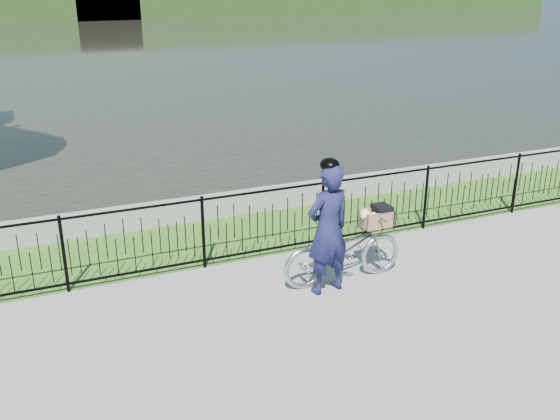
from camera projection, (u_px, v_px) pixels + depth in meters
name	position (u px, v px, depth m)	size (l,w,h in m)	color
ground	(309.00, 302.00, 8.54)	(120.00, 120.00, 0.00)	gray
grass_strip	(244.00, 234.00, 10.78)	(60.00, 2.00, 0.01)	#3A6920
water	(70.00, 50.00, 36.95)	(120.00, 120.00, 0.00)	#27271E
quay_wall	(226.00, 205.00, 11.57)	(60.00, 0.30, 0.40)	gray
fence	(265.00, 223.00, 9.72)	(14.00, 0.06, 1.15)	black
far_treeline	(40.00, 4.00, 59.66)	(120.00, 6.00, 3.00)	#244119
far_building_right	(106.00, 3.00, 60.52)	(6.00, 3.00, 3.20)	#AE9F8C
bicycle_rig	(344.00, 249.00, 8.98)	(1.87, 0.65, 1.10)	#A2A6AE
cyclist	(328.00, 228.00, 8.52)	(0.75, 0.57, 1.94)	#171840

